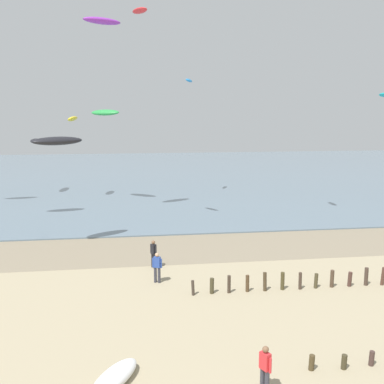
{
  "coord_description": "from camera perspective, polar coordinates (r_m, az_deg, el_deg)",
  "views": [
    {
      "loc": [
        -4.44,
        -9.57,
        9.38
      ],
      "look_at": [
        -1.59,
        11.06,
        5.74
      ],
      "focal_mm": 43.27,
      "sensor_mm": 36.0,
      "label": 1
    }
  ],
  "objects": [
    {
      "name": "wet_sand_strip",
      "position": [
        32.41,
        0.34,
        -6.9
      ],
      "size": [
        120.0,
        6.87,
        0.01
      ],
      "primitive_type": "cube",
      "color": "gray",
      "rests_on": "ground"
    },
    {
      "name": "sea",
      "position": [
        69.91,
        -4.17,
        2.22
      ],
      "size": [
        160.0,
        70.0,
        0.1
      ],
      "primitive_type": "cube",
      "color": "slate",
      "rests_on": "ground"
    },
    {
      "name": "groyne_mid",
      "position": [
        25.91,
        13.97,
        -10.52
      ],
      "size": [
        11.73,
        0.37,
        1.03
      ],
      "color": "#3F352C",
      "rests_on": "ground"
    },
    {
      "name": "person_right_flank",
      "position": [
        28.3,
        -4.77,
        -7.52
      ],
      "size": [
        0.37,
        0.5,
        1.71
      ],
      "color": "#232328",
      "rests_on": "ground"
    },
    {
      "name": "person_far_down_beach",
      "position": [
        16.7,
        8.99,
        -20.66
      ],
      "size": [
        0.36,
        0.52,
        1.71
      ],
      "color": "#383842",
      "rests_on": "ground"
    },
    {
      "name": "person_trailing_behind",
      "position": [
        25.93,
        -4.32,
        -9.16
      ],
      "size": [
        0.53,
        0.34,
        1.71
      ],
      "color": "#383842",
      "rests_on": "ground"
    },
    {
      "name": "grounded_kite",
      "position": [
        17.54,
        -9.52,
        -21.59
      ],
      "size": [
        2.13,
        2.67,
        0.51
      ],
      "primitive_type": "ellipsoid",
      "rotation": [
        0.0,
        0.0,
        1.02
      ],
      "color": "white",
      "rests_on": "ground"
    },
    {
      "name": "kite_aloft_0",
      "position": [
        50.67,
        -0.38,
        13.59
      ],
      "size": [
        1.31,
        1.96,
        0.54
      ],
      "primitive_type": "ellipsoid",
      "rotation": [
        -0.48,
        0.0,
        4.32
      ],
      "color": "#2384D1"
    },
    {
      "name": "kite_aloft_2",
      "position": [
        32.46,
        -16.26,
        6.07
      ],
      "size": [
        3.62,
        2.78,
        0.65
      ],
      "primitive_type": "ellipsoid",
      "rotation": [
        0.08,
        0.0,
        0.53
      ],
      "color": "black"
    },
    {
      "name": "kite_aloft_4",
      "position": [
        54.94,
        -18.62,
        5.97
      ],
      "size": [
        1.39,
        3.32,
        0.73
      ],
      "primitive_type": "ellipsoid",
      "rotation": [
        0.22,
        0.0,
        1.49
      ],
      "color": "black"
    },
    {
      "name": "kite_aloft_6",
      "position": [
        50.28,
        -14.5,
        8.73
      ],
      "size": [
        1.3,
        2.73,
        0.74
      ],
      "primitive_type": "ellipsoid",
      "rotation": [
        -0.43,
        0.0,
        1.43
      ],
      "color": "yellow"
    },
    {
      "name": "kite_aloft_9",
      "position": [
        47.56,
        -10.67,
        9.61
      ],
      "size": [
        3.45,
        3.0,
        0.81
      ],
      "primitive_type": "ellipsoid",
      "rotation": [
        -0.27,
        0.0,
        2.5
      ],
      "color": "green"
    },
    {
      "name": "kite_aloft_11",
      "position": [
        36.81,
        -6.46,
        21.33
      ],
      "size": [
        1.49,
        1.91,
        0.5
      ],
      "primitive_type": "ellipsoid",
      "rotation": [
        0.39,
        0.0,
        2.1
      ],
      "color": "red"
    },
    {
      "name": "kite_aloft_12",
      "position": [
        41.63,
        -11.03,
        19.99
      ],
      "size": [
        3.49,
        2.53,
        0.55
      ],
      "primitive_type": "ellipsoid",
      "rotation": [
        0.01,
        0.0,
        3.63
      ],
      "color": "purple"
    }
  ]
}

